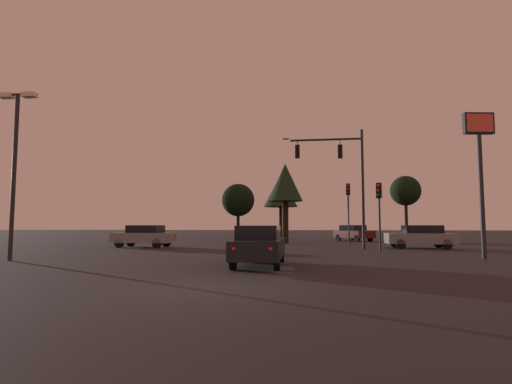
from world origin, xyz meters
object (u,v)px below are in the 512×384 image
at_px(car_crossing_right, 144,236).
at_px(traffic_light_corner_right, 348,202).
at_px(traffic_signal_mast_arm, 341,168).
at_px(parking_lot_lamp_post, 15,152).
at_px(traffic_light_corner_left, 379,203).
at_px(car_far_lane, 354,233).
at_px(tree_left_far, 285,184).
at_px(store_sign_illuminated, 480,151).
at_px(tree_behind_sign, 405,191).
at_px(car_nearside_lane, 259,245).
at_px(tree_center_horizon, 281,191).
at_px(tree_right_cluster, 238,200).
at_px(car_crossing_left, 421,236).

bearing_deg(car_crossing_right, traffic_light_corner_right, 17.63).
xyz_separation_m(traffic_signal_mast_arm, car_crossing_right, (-13.50, 0.49, -4.46)).
bearing_deg(parking_lot_lamp_post, traffic_light_corner_left, 23.56).
bearing_deg(car_far_lane, traffic_light_corner_right, -100.88).
relative_size(traffic_light_corner_left, tree_left_far, 0.59).
height_order(traffic_signal_mast_arm, store_sign_illuminated, traffic_signal_mast_arm).
bearing_deg(tree_left_far, tree_behind_sign, 47.80).
relative_size(car_far_lane, store_sign_illuminated, 0.63).
distance_m(traffic_light_corner_right, parking_lot_lamp_post, 22.50).
distance_m(traffic_light_corner_right, store_sign_illuminated, 13.32).
xyz_separation_m(car_nearside_lane, tree_left_far, (0.54, 18.62, 4.25)).
distance_m(car_nearside_lane, car_crossing_right, 14.87).
bearing_deg(traffic_light_corner_right, tree_center_horizon, 119.28).
bearing_deg(traffic_light_corner_left, traffic_light_corner_right, 95.46).
xyz_separation_m(traffic_light_corner_right, tree_left_far, (-4.95, 2.22, 1.69)).
xyz_separation_m(traffic_light_corner_right, tree_behind_sign, (9.10, 17.71, 2.24)).
xyz_separation_m(tree_behind_sign, tree_right_cluster, (-20.37, 0.51, -0.95)).
xyz_separation_m(parking_lot_lamp_post, tree_right_cluster, (5.17, 33.52, -0.12)).
bearing_deg(store_sign_illuminated, car_far_lane, 98.66).
distance_m(tree_center_horizon, tree_right_cluster, 9.93).
xyz_separation_m(car_crossing_right, tree_center_horizon, (8.96, 14.69, 4.28)).
distance_m(car_crossing_right, car_far_lane, 19.89).
height_order(parking_lot_lamp_post, tree_right_cluster, parking_lot_lamp_post).
bearing_deg(car_crossing_left, tree_left_far, 144.01).
height_order(traffic_light_corner_right, car_crossing_left, traffic_light_corner_right).
distance_m(parking_lot_lamp_post, store_sign_illuminated, 21.02).
height_order(traffic_signal_mast_arm, tree_left_far, traffic_signal_mast_arm).
bearing_deg(tree_center_horizon, car_crossing_right, -121.38).
bearing_deg(traffic_signal_mast_arm, tree_right_cluster, 113.56).
bearing_deg(tree_center_horizon, traffic_light_corner_right, -60.72).
bearing_deg(car_crossing_left, tree_center_horizon, 123.99).
bearing_deg(tree_right_cluster, car_crossing_right, -98.27).
bearing_deg(traffic_light_corner_right, car_crossing_right, -162.37).
distance_m(car_crossing_left, car_far_lane, 11.84).
height_order(store_sign_illuminated, tree_left_far, tree_left_far).
relative_size(car_far_lane, tree_center_horizon, 0.63).
height_order(car_crossing_left, tree_behind_sign, tree_behind_sign).
bearing_deg(tree_behind_sign, tree_right_cluster, 178.57).
bearing_deg(traffic_light_corner_right, car_far_lane, 79.12).
relative_size(store_sign_illuminated, tree_center_horizon, 0.99).
distance_m(traffic_light_corner_right, car_far_lane, 7.77).
relative_size(traffic_light_corner_right, parking_lot_lamp_post, 0.64).
height_order(traffic_signal_mast_arm, car_crossing_right, traffic_signal_mast_arm).
bearing_deg(tree_behind_sign, traffic_light_corner_left, -108.13).
relative_size(traffic_signal_mast_arm, tree_center_horizon, 1.15).
distance_m(car_far_lane, tree_right_cluster, 17.21).
bearing_deg(tree_right_cluster, traffic_light_corner_right, -58.25).
xyz_separation_m(car_crossing_right, car_far_lane, (15.98, 11.84, -0.00)).
distance_m(traffic_signal_mast_arm, car_nearside_lane, 12.90).
distance_m(traffic_light_corner_right, car_crossing_left, 6.46).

